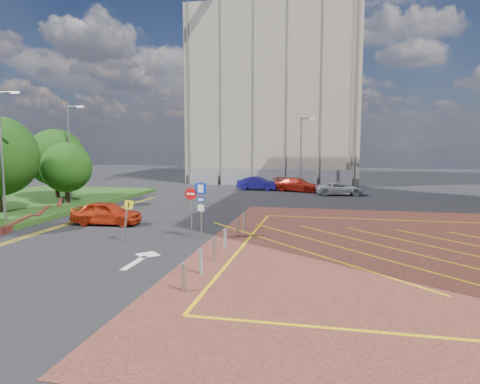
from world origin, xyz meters
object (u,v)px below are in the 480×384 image
(tree_c, at_px, (66,167))
(tree_d, at_px, (56,157))
(lamp_left_near, at_px, (2,151))
(car_blue_back, at_px, (257,183))
(lamp_left_far, at_px, (70,149))
(sign_cluster, at_px, (197,203))
(car_silver_back, at_px, (340,189))
(warning_sign, at_px, (127,216))
(lamp_back, at_px, (302,150))
(car_red_back, at_px, (297,185))
(car_red_left, at_px, (107,213))

(tree_c, height_order, tree_d, tree_d)
(lamp_left_near, xyz_separation_m, car_blue_back, (11.93, 23.39, -3.93))
(lamp_left_far, distance_m, car_blue_back, 19.72)
(tree_d, height_order, sign_cluster, tree_d)
(lamp_left_far, bearing_deg, car_silver_back, 24.68)
(tree_c, distance_m, warning_sign, 15.00)
(lamp_back, xyz_separation_m, car_silver_back, (4.16, -5.59, -3.71))
(tree_c, height_order, car_red_back, tree_c)
(tree_c, distance_m, car_red_left, 9.65)
(lamp_left_far, distance_m, car_silver_back, 25.26)
(tree_c, distance_m, car_blue_back, 20.30)
(lamp_left_near, relative_size, warning_sign, 3.56)
(lamp_left_far, height_order, car_silver_back, lamp_left_far)
(tree_c, bearing_deg, car_silver_back, 29.72)
(sign_cluster, xyz_separation_m, warning_sign, (-3.32, -1.57, -0.52))
(lamp_back, height_order, car_blue_back, lamp_back)
(car_red_back, bearing_deg, lamp_left_far, 144.35)
(sign_cluster, distance_m, car_red_left, 7.50)
(lamp_left_far, relative_size, car_silver_back, 1.71)
(car_red_back, bearing_deg, car_blue_back, 101.98)
(lamp_left_near, bearing_deg, lamp_back, 57.60)
(warning_sign, bearing_deg, car_red_left, 129.47)
(warning_sign, relative_size, car_red_left, 0.51)
(tree_c, relative_size, warning_sign, 2.18)
(car_blue_back, bearing_deg, lamp_back, -57.32)
(tree_d, xyz_separation_m, car_red_left, (9.92, -9.26, -3.12))
(car_red_back, relative_size, car_silver_back, 1.07)
(lamp_back, bearing_deg, tree_c, -134.32)
(tree_c, distance_m, car_silver_back, 25.16)
(warning_sign, distance_m, car_blue_back, 26.10)
(warning_sign, bearing_deg, lamp_back, 76.05)
(car_blue_back, relative_size, car_red_back, 0.89)
(warning_sign, xyz_separation_m, car_silver_back, (11.26, 22.99, -0.78))
(car_red_left, height_order, car_blue_back, car_red_left)
(lamp_left_far, height_order, car_red_back, lamp_left_far)
(car_silver_back, bearing_deg, warning_sign, 145.03)
(warning_sign, bearing_deg, lamp_left_far, 132.18)
(tree_d, distance_m, lamp_left_near, 11.76)
(lamp_left_near, relative_size, car_red_back, 1.60)
(tree_c, bearing_deg, tree_d, 135.00)
(lamp_left_near, distance_m, sign_cluster, 13.04)
(tree_c, relative_size, car_red_back, 0.98)
(car_red_left, height_order, car_red_back, car_red_left)
(lamp_back, bearing_deg, car_red_back, -93.37)
(tree_c, bearing_deg, lamp_back, 45.68)
(tree_d, xyz_separation_m, sign_cluster, (16.80, -12.02, -1.92))
(car_blue_back, height_order, car_red_back, car_blue_back)
(lamp_back, height_order, sign_cluster, lamp_back)
(tree_c, height_order, sign_cluster, tree_c)
(lamp_left_far, distance_m, warning_sign, 17.28)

